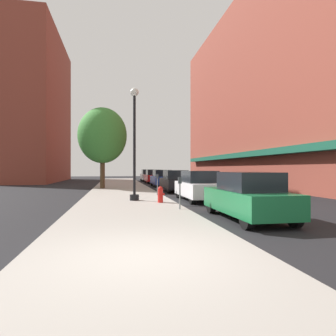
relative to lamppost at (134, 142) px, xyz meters
The scene contains 15 objects.
ground_plane 9.56m from the lamppost, 66.64° to the left, with size 90.00×90.00×0.00m, color black.
sidewalk_slab 9.79m from the lamppost, 92.66° to the left, with size 4.80×50.00×0.12m, color gray.
building_right_brick 20.20m from the lamppost, 40.12° to the left, with size 6.80×40.00×19.95m.
building_far_background 30.33m from the lamppost, 112.76° to the left, with size 6.80×18.00×19.97m.
lamppost is the anchor object (origin of this frame).
fire_hydrant 3.18m from the lamppost, 45.53° to the right, with size 0.33×0.26×0.79m.
parking_meter_near 3.91m from the lamppost, 59.57° to the left, with size 0.14×0.09×1.31m.
parking_meter_far 4.57m from the lamppost, 65.95° to the right, with size 0.14×0.09×1.31m.
tree_near 10.34m from the lamppost, 101.56° to the left, with size 4.12×4.12×6.86m.
car_green 7.20m from the lamppost, 58.26° to the right, with size 1.80×4.30×1.66m.
car_white 4.31m from the lamppost, ahead, with size 1.80×4.30×1.66m.
car_black 7.97m from the lamppost, 61.99° to the left, with size 1.80×4.30×1.66m.
car_blue 13.87m from the lamppost, 74.85° to the left, with size 1.80×4.30×1.66m.
car_red 20.30m from the lamppost, 79.80° to the left, with size 1.80×4.30×1.66m.
car_silver 26.08m from the lamppost, 82.10° to the left, with size 1.80×4.30×1.66m.
Camera 1 is at (-0.57, -5.50, 1.79)m, focal length 30.98 mm.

